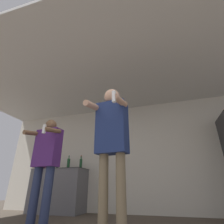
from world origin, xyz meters
name	(u,v)px	position (x,y,z in m)	size (l,w,h in m)	color
wall_back	(129,155)	(0.00, 2.99, 1.27)	(7.00, 0.06, 2.55)	beige
ceiling_slab	(111,77)	(0.00, 1.48, 2.57)	(7.00, 3.48, 0.05)	silver
counter	(58,190)	(-1.68, 2.67, 0.48)	(1.30, 0.62, 0.96)	slate
bottle_dark_rum	(44,165)	(-2.19, 2.68, 1.07)	(0.08, 0.08, 0.29)	maroon
bottle_clear_vodka	(81,163)	(-1.14, 2.68, 1.09)	(0.06, 0.06, 0.31)	#194723
bottle_green_wine	(57,166)	(-1.79, 2.68, 1.05)	(0.06, 0.06, 0.25)	#194723
bottle_brown_liquor	(68,163)	(-1.48, 2.68, 1.09)	(0.07, 0.07, 0.34)	#194723
person_woman_foreground	(112,138)	(0.25, 0.72, 1.10)	(0.49, 0.53, 1.79)	#75664C
person_man_side	(46,159)	(-1.04, 1.20, 0.96)	(0.53, 0.52, 1.66)	navy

